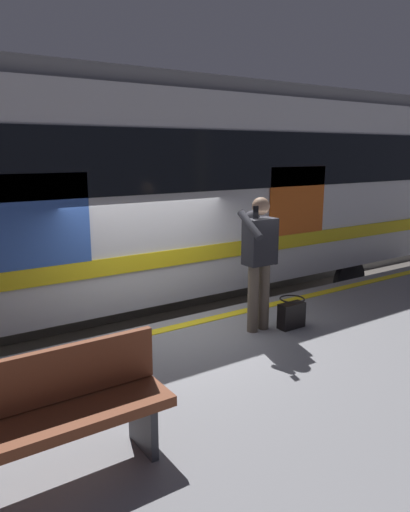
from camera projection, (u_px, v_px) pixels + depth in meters
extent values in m
plane|color=#4C4742|center=(171.00, 383.00, 6.67)|extent=(24.02, 24.02, 0.00)
cube|color=gray|center=(298.00, 440.00, 4.55)|extent=(15.13, 4.97, 0.94)
cube|color=yellow|center=(181.00, 326.00, 6.22)|extent=(14.83, 0.16, 0.01)
cube|color=slate|center=(132.00, 347.00, 7.70)|extent=(19.67, 0.08, 0.16)
cube|color=slate|center=(99.00, 321.00, 8.86)|extent=(19.67, 0.08, 0.16)
cube|color=silver|center=(146.00, 192.00, 8.13)|extent=(12.57, 2.83, 3.12)
cube|color=gray|center=(143.00, 89.00, 7.77)|extent=(12.31, 2.60, 0.24)
cube|color=black|center=(190.00, 161.00, 6.85)|extent=(11.94, 0.03, 0.90)
cube|color=yellow|center=(191.00, 255.00, 7.16)|extent=(11.94, 0.03, 0.24)
cube|color=#D85919|center=(298.00, 201.00, 8.20)|extent=(1.28, 0.02, 1.17)
cube|color=#3359B2|center=(39.00, 221.00, 5.81)|extent=(1.28, 0.02, 1.17)
cylinder|color=black|center=(349.00, 279.00, 9.85)|extent=(0.84, 0.12, 0.84)
cylinder|color=black|center=(276.00, 259.00, 11.69)|extent=(0.84, 0.12, 0.84)
cylinder|color=brown|center=(264.00, 296.00, 6.05)|extent=(0.14, 0.14, 0.87)
cylinder|color=brown|center=(253.00, 299.00, 5.95)|extent=(0.14, 0.14, 0.87)
cube|color=black|center=(260.00, 242.00, 5.84)|extent=(0.40, 0.24, 0.58)
sphere|color=black|center=(252.00, 218.00, 5.92)|extent=(0.20, 0.20, 0.20)
sphere|color=tan|center=(261.00, 206.00, 5.75)|extent=(0.22, 0.22, 0.22)
cylinder|color=black|center=(275.00, 244.00, 5.99)|extent=(0.09, 0.09, 0.52)
cylinder|color=black|center=(250.00, 225.00, 5.60)|extent=(0.09, 0.42, 0.33)
cube|color=black|center=(256.00, 212.00, 5.49)|extent=(0.07, 0.02, 0.15)
cube|color=black|center=(291.00, 315.00, 6.14)|extent=(0.36, 0.16, 0.33)
torus|color=black|center=(292.00, 299.00, 6.09)|extent=(0.33, 0.33, 0.02)
cube|color=brown|center=(46.00, 425.00, 3.18)|extent=(1.79, 0.44, 0.08)
cube|color=brown|center=(36.00, 380.00, 3.28)|extent=(1.79, 0.06, 0.40)
cube|color=#333338|center=(143.00, 422.00, 3.62)|extent=(0.06, 0.40, 0.45)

